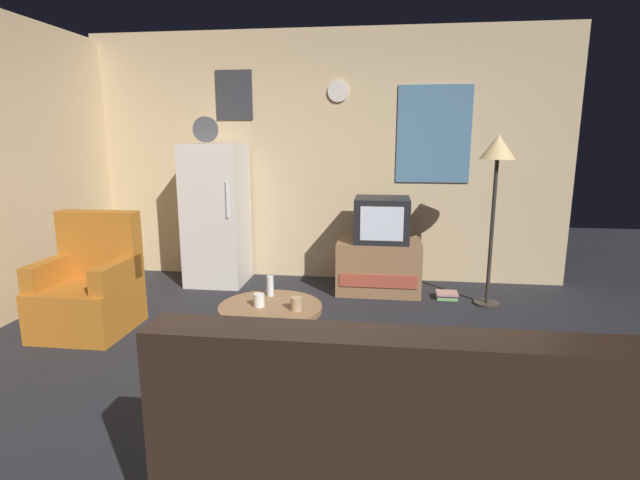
# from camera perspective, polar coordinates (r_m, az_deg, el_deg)

# --- Properties ---
(ground_plane) EXTENTS (12.00, 12.00, 0.00)m
(ground_plane) POSITION_cam_1_polar(r_m,az_deg,el_deg) (3.39, -4.80, -15.65)
(ground_plane) COLOR #232328
(wall_with_art) EXTENTS (5.20, 0.12, 2.68)m
(wall_with_art) POSITION_cam_1_polar(r_m,az_deg,el_deg) (5.42, 0.54, 9.57)
(wall_with_art) COLOR #D1B284
(wall_with_art) RESTS_ON ground_plane
(fridge) EXTENTS (0.60, 0.62, 1.77)m
(fridge) POSITION_cam_1_polar(r_m,az_deg,el_deg) (5.36, -11.96, 2.97)
(fridge) COLOR silver
(fridge) RESTS_ON ground_plane
(tv_stand) EXTENTS (0.84, 0.53, 0.53)m
(tv_stand) POSITION_cam_1_polar(r_m,az_deg,el_deg) (5.05, 6.85, -3.07)
(tv_stand) COLOR #8E6642
(tv_stand) RESTS_ON ground_plane
(crt_tv) EXTENTS (0.54, 0.51, 0.44)m
(crt_tv) POSITION_cam_1_polar(r_m,az_deg,el_deg) (4.94, 7.23, 2.39)
(crt_tv) COLOR black
(crt_tv) RESTS_ON tv_stand
(standing_lamp) EXTENTS (0.32, 0.32, 1.59)m
(standing_lamp) POSITION_cam_1_polar(r_m,az_deg,el_deg) (4.73, 19.95, 8.71)
(standing_lamp) COLOR #332D28
(standing_lamp) RESTS_ON ground_plane
(coffee_table) EXTENTS (0.72, 0.72, 0.42)m
(coffee_table) POSITION_cam_1_polar(r_m,az_deg,el_deg) (3.51, -5.74, -10.85)
(coffee_table) COLOR #8E6642
(coffee_table) RESTS_ON ground_plane
(wine_glass) EXTENTS (0.05, 0.05, 0.15)m
(wine_glass) POSITION_cam_1_polar(r_m,az_deg,el_deg) (3.62, -5.84, -5.35)
(wine_glass) COLOR silver
(wine_glass) RESTS_ON coffee_table
(mug_ceramic_white) EXTENTS (0.08, 0.08, 0.09)m
(mug_ceramic_white) POSITION_cam_1_polar(r_m,az_deg,el_deg) (3.41, -7.12, -6.98)
(mug_ceramic_white) COLOR silver
(mug_ceramic_white) RESTS_ON coffee_table
(mug_ceramic_tan) EXTENTS (0.08, 0.08, 0.09)m
(mug_ceramic_tan) POSITION_cam_1_polar(r_m,az_deg,el_deg) (3.32, -2.80, -7.44)
(mug_ceramic_tan) COLOR tan
(mug_ceramic_tan) RESTS_ON coffee_table
(armchair) EXTENTS (0.68, 0.68, 0.96)m
(armchair) POSITION_cam_1_polar(r_m,az_deg,el_deg) (4.45, -25.25, -5.26)
(armchair) COLOR #B2661E
(armchair) RESTS_ON ground_plane
(couch) EXTENTS (1.70, 0.80, 0.92)m
(couch) POSITION_cam_1_polar(r_m,az_deg,el_deg) (2.18, 7.52, -23.35)
(couch) COLOR black
(couch) RESTS_ON ground_plane
(book_stack) EXTENTS (0.21, 0.17, 0.07)m
(book_stack) POSITION_cam_1_polar(r_m,az_deg,el_deg) (5.01, 14.55, -6.25)
(book_stack) COLOR #74BD5C
(book_stack) RESTS_ON ground_plane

